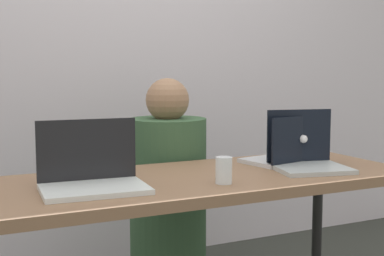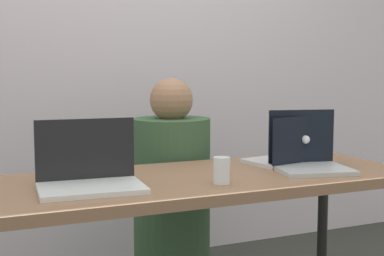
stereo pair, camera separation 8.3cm
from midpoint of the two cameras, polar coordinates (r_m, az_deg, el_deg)
back_wall at (r=3.13m, az=-7.27°, el=7.74°), size 4.50×0.10×2.41m
desk at (r=2.10m, az=1.85°, el=-6.89°), size 1.71×0.65×0.71m
person_at_center at (r=2.65m, az=-1.27°, el=-7.73°), size 0.45×0.45×1.08m
laptop_front_left at (r=1.88m, az=-9.66°, el=-4.85°), size 0.37×0.29×0.24m
laptop_front_right at (r=2.26m, az=13.35°, el=-3.04°), size 0.34×0.31×0.24m
laptop_back_right at (r=2.38m, az=11.54°, el=-2.65°), size 0.38×0.28×0.21m
water_glass_center at (r=1.94m, az=4.41°, el=-4.73°), size 0.06×0.06×0.10m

